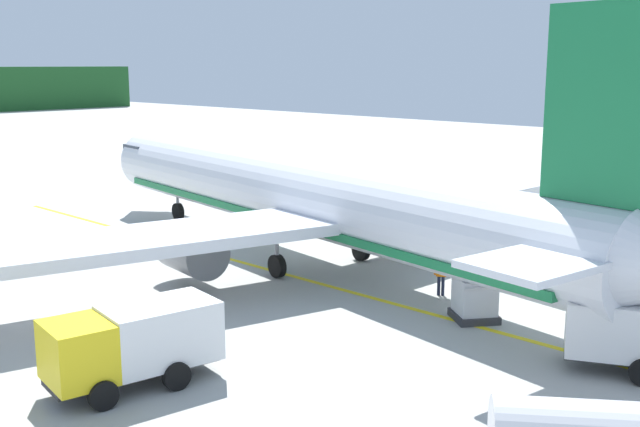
{
  "coord_description": "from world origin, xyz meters",
  "views": [
    {
      "loc": [
        7.02,
        -11.69,
        9.94
      ],
      "look_at": [
        32.75,
        13.23,
        2.95
      ],
      "focal_mm": 43.18,
      "sensor_mm": 36.0,
      "label": 1
    }
  ],
  "objects_px": {
    "crew_loader_left": "(441,272)",
    "crew_loader_right": "(509,256)",
    "cargo_container_mid": "(475,299)",
    "airliner_foreground": "(309,198)",
    "crew_marshaller": "(631,273)",
    "service_truck_fuel": "(133,342)"
  },
  "relations": [
    {
      "from": "cargo_container_mid",
      "to": "crew_loader_left",
      "type": "distance_m",
      "value": 3.4
    },
    {
      "from": "crew_marshaller",
      "to": "crew_loader_right",
      "type": "distance_m",
      "value": 5.51
    },
    {
      "from": "crew_marshaller",
      "to": "crew_loader_right",
      "type": "relative_size",
      "value": 1.01
    },
    {
      "from": "airliner_foreground",
      "to": "cargo_container_mid",
      "type": "relative_size",
      "value": 18.26
    },
    {
      "from": "crew_loader_right",
      "to": "airliner_foreground",
      "type": "bearing_deg",
      "value": 121.64
    },
    {
      "from": "airliner_foreground",
      "to": "crew_marshaller",
      "type": "bearing_deg",
      "value": -66.19
    },
    {
      "from": "airliner_foreground",
      "to": "crew_loader_left",
      "type": "xyz_separation_m",
      "value": [
        0.29,
        -7.79,
        -2.35
      ]
    },
    {
      "from": "airliner_foreground",
      "to": "cargo_container_mid",
      "type": "height_order",
      "value": "airliner_foreground"
    },
    {
      "from": "crew_loader_left",
      "to": "crew_loader_right",
      "type": "height_order",
      "value": "crew_loader_left"
    },
    {
      "from": "cargo_container_mid",
      "to": "crew_loader_left",
      "type": "height_order",
      "value": "cargo_container_mid"
    },
    {
      "from": "airliner_foreground",
      "to": "crew_marshaller",
      "type": "height_order",
      "value": "airliner_foreground"
    },
    {
      "from": "cargo_container_mid",
      "to": "crew_marshaller",
      "type": "xyz_separation_m",
      "value": [
        7.57,
        -3.05,
        0.12
      ]
    },
    {
      "from": "airliner_foreground",
      "to": "crew_loader_left",
      "type": "bearing_deg",
      "value": -87.86
    },
    {
      "from": "cargo_container_mid",
      "to": "crew_loader_right",
      "type": "distance_m",
      "value": 7.04
    },
    {
      "from": "cargo_container_mid",
      "to": "crew_marshaller",
      "type": "bearing_deg",
      "value": -21.96
    },
    {
      "from": "airliner_foreground",
      "to": "crew_loader_right",
      "type": "height_order",
      "value": "airliner_foreground"
    },
    {
      "from": "crew_marshaller",
      "to": "service_truck_fuel",
      "type": "bearing_deg",
      "value": 160.38
    },
    {
      "from": "cargo_container_mid",
      "to": "crew_loader_right",
      "type": "xyz_separation_m",
      "value": [
        6.63,
        2.38,
        0.11
      ]
    },
    {
      "from": "crew_loader_right",
      "to": "service_truck_fuel",
      "type": "bearing_deg",
      "value": 174.64
    },
    {
      "from": "service_truck_fuel",
      "to": "crew_marshaller",
      "type": "xyz_separation_m",
      "value": [
        20.34,
        -7.25,
        -0.45
      ]
    },
    {
      "from": "cargo_container_mid",
      "to": "crew_loader_left",
      "type": "bearing_deg",
      "value": 57.93
    },
    {
      "from": "airliner_foreground",
      "to": "service_truck_fuel",
      "type": "distance_m",
      "value": 15.81
    }
  ]
}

